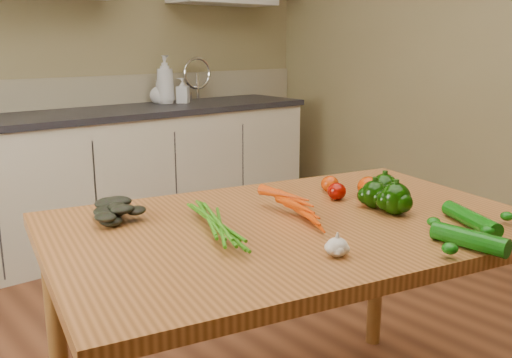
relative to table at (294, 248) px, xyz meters
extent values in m
cube|color=#958659|center=(0.27, 2.55, 0.60)|extent=(4.00, 0.02, 2.60)
cube|color=tan|center=(0.27, 2.53, -0.15)|extent=(3.98, 0.03, 1.10)
cube|color=beige|center=(0.47, 2.23, -0.27)|extent=(2.80, 0.60, 0.86)
cube|color=#29292E|center=(0.47, 2.23, 0.18)|extent=(2.84, 0.64, 0.04)
cube|color=#99999E|center=(1.25, 2.23, 0.14)|extent=(0.55, 0.42, 0.10)
cylinder|color=silver|center=(1.25, 2.41, 0.32)|extent=(0.02, 0.02, 0.24)
cube|color=#A76330|center=(0.00, 0.00, 0.07)|extent=(1.65, 1.24, 0.04)
cylinder|color=#97612C|center=(-0.57, 0.54, -0.33)|extent=(0.06, 0.06, 0.75)
cylinder|color=#97612C|center=(0.75, 0.26, -0.33)|extent=(0.06, 0.06, 0.75)
imported|color=silver|center=(0.93, 2.35, 0.36)|extent=(0.18, 0.18, 0.34)
imported|color=silver|center=(1.05, 2.29, 0.29)|extent=(0.12, 0.12, 0.18)
imported|color=silver|center=(0.90, 2.38, 0.28)|extent=(0.17, 0.17, 0.16)
ellipsoid|color=beige|center=(-0.12, -0.28, 0.11)|extent=(0.06, 0.06, 0.05)
sphere|color=black|center=(0.31, -0.06, 0.13)|extent=(0.09, 0.09, 0.09)
sphere|color=black|center=(0.39, -0.03, 0.14)|extent=(0.10, 0.10, 0.10)
sphere|color=black|center=(0.30, -0.15, 0.14)|extent=(0.10, 0.10, 0.10)
ellipsoid|color=#850A02|center=(0.28, 0.09, 0.12)|extent=(0.07, 0.07, 0.06)
ellipsoid|color=#BE3404|center=(0.34, 0.18, 0.12)|extent=(0.07, 0.07, 0.06)
ellipsoid|color=#BE3404|center=(0.40, 0.04, 0.13)|extent=(0.08, 0.08, 0.07)
cylinder|color=#084A07|center=(0.37, -0.37, 0.11)|extent=(0.15, 0.24, 0.05)
cylinder|color=#084A07|center=(0.20, -0.47, 0.11)|extent=(0.07, 0.21, 0.05)
camera|label=1|loc=(-1.16, -1.22, 0.63)|focal=40.00mm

